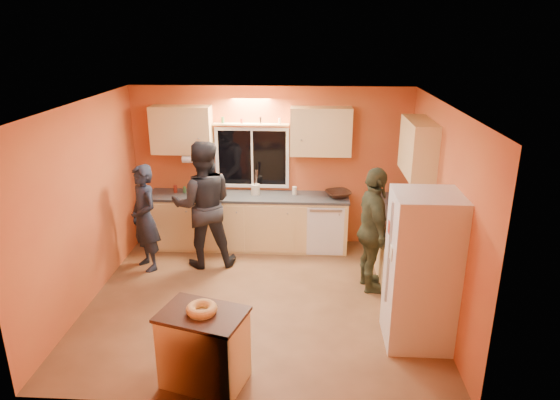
# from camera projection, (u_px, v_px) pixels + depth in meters

# --- Properties ---
(ground) EXTENTS (4.50, 4.50, 0.00)m
(ground) POSITION_uv_depth(u_px,v_px,m) (260.00, 299.00, 6.71)
(ground) COLOR brown
(ground) RESTS_ON ground
(room_shell) EXTENTS (4.54, 4.04, 2.61)m
(room_shell) POSITION_uv_depth(u_px,v_px,m) (271.00, 175.00, 6.56)
(room_shell) COLOR #CF6D35
(room_shell) RESTS_ON ground
(back_counter) EXTENTS (4.23, 0.62, 0.90)m
(back_counter) POSITION_uv_depth(u_px,v_px,m) (270.00, 222.00, 8.16)
(back_counter) COLOR #E4C277
(back_counter) RESTS_ON ground
(right_counter) EXTENTS (0.62, 1.84, 0.90)m
(right_counter) POSITION_uv_depth(u_px,v_px,m) (403.00, 256.00, 6.92)
(right_counter) COLOR #E4C277
(right_counter) RESTS_ON ground
(refrigerator) EXTENTS (0.72, 0.70, 1.80)m
(refrigerator) POSITION_uv_depth(u_px,v_px,m) (421.00, 270.00, 5.55)
(refrigerator) COLOR silver
(refrigerator) RESTS_ON ground
(island) EXTENTS (0.96, 0.78, 0.81)m
(island) POSITION_uv_depth(u_px,v_px,m) (204.00, 347.00, 5.03)
(island) COLOR #E4C277
(island) RESTS_ON ground
(bundt_pastry) EXTENTS (0.31, 0.31, 0.09)m
(bundt_pastry) POSITION_uv_depth(u_px,v_px,m) (202.00, 309.00, 4.88)
(bundt_pastry) COLOR tan
(bundt_pastry) RESTS_ON island
(person_left) EXTENTS (0.68, 0.69, 1.61)m
(person_left) POSITION_uv_depth(u_px,v_px,m) (145.00, 218.00, 7.34)
(person_left) COLOR black
(person_left) RESTS_ON ground
(person_center) EXTENTS (1.06, 0.90, 1.93)m
(person_center) POSITION_uv_depth(u_px,v_px,m) (203.00, 205.00, 7.41)
(person_center) COLOR black
(person_center) RESTS_ON ground
(person_right) EXTENTS (0.56, 1.07, 1.75)m
(person_right) POSITION_uv_depth(u_px,v_px,m) (373.00, 231.00, 6.71)
(person_right) COLOR #2B3220
(person_right) RESTS_ON ground
(mixing_bowl) EXTENTS (0.50, 0.50, 0.10)m
(mixing_bowl) POSITION_uv_depth(u_px,v_px,m) (338.00, 194.00, 7.94)
(mixing_bowl) COLOR black
(mixing_bowl) RESTS_ON back_counter
(utensil_crock) EXTENTS (0.14, 0.14, 0.17)m
(utensil_crock) POSITION_uv_depth(u_px,v_px,m) (255.00, 189.00, 8.04)
(utensil_crock) COLOR beige
(utensil_crock) RESTS_ON back_counter
(potted_plant) EXTENTS (0.32, 0.30, 0.29)m
(potted_plant) POSITION_uv_depth(u_px,v_px,m) (420.00, 238.00, 6.03)
(potted_plant) COLOR gray
(potted_plant) RESTS_ON right_counter
(red_box) EXTENTS (0.18, 0.14, 0.07)m
(red_box) POSITION_uv_depth(u_px,v_px,m) (412.00, 224.00, 6.75)
(red_box) COLOR maroon
(red_box) RESTS_ON right_counter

